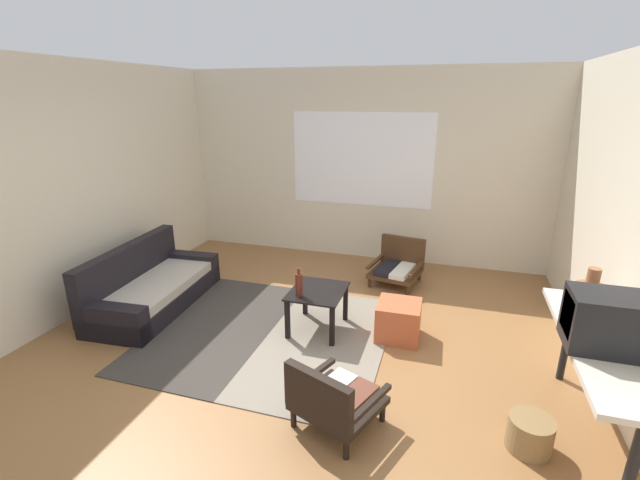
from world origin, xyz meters
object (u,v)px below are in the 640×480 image
object	(u,v)px
couch	(151,288)
armchair_by_window	(398,264)
clay_vase	(589,296)
ottoman_orange	(398,320)
console_shelf	(601,351)
glass_bottle	(299,284)
armchair_striped_foreground	(333,399)
wicker_basket	(530,434)
coffee_table	(318,298)
crt_television	(613,322)

from	to	relation	value
couch	armchair_by_window	xyz separation A→B (m)	(2.62, 1.54, 0.02)
couch	clay_vase	world-z (taller)	clay_vase
ottoman_orange	console_shelf	distance (m)	1.82
glass_bottle	armchair_striped_foreground	bearing A→B (deg)	-60.12
couch	armchair_by_window	distance (m)	3.04
ottoman_orange	glass_bottle	xyz separation A→B (m)	(-0.96, -0.26, 0.38)
armchair_by_window	wicker_basket	xyz separation A→B (m)	(1.25, -2.61, -0.12)
coffee_table	crt_television	bearing A→B (deg)	-24.17
console_shelf	crt_television	size ratio (longest dim) A/B	2.98
glass_bottle	clay_vase	bearing A→B (deg)	-7.45
armchair_striped_foreground	couch	bearing A→B (deg)	152.95
coffee_table	ottoman_orange	xyz separation A→B (m)	(0.82, 0.09, -0.17)
console_shelf	armchair_by_window	bearing A→B (deg)	123.96
coffee_table	crt_television	xyz separation A→B (m)	(2.24, -1.01, 0.62)
coffee_table	crt_television	size ratio (longest dim) A/B	1.16
console_shelf	clay_vase	bearing A→B (deg)	90.00
glass_bottle	wicker_basket	size ratio (longest dim) A/B	0.96
armchair_by_window	wicker_basket	bearing A→B (deg)	-64.45
ottoman_orange	wicker_basket	world-z (taller)	ottoman_orange
armchair_striped_foreground	glass_bottle	xyz separation A→B (m)	(-0.67, 1.17, 0.30)
ottoman_orange	wicker_basket	distance (m)	1.60
crt_television	wicker_basket	bearing A→B (deg)	-163.48
ottoman_orange	crt_television	world-z (taller)	crt_television
armchair_by_window	armchair_striped_foreground	bearing A→B (deg)	-91.90
armchair_by_window	clay_vase	bearing A→B (deg)	-50.62
couch	armchair_striped_foreground	distance (m)	2.84
clay_vase	armchair_by_window	bearing A→B (deg)	129.38
couch	wicker_basket	xyz separation A→B (m)	(3.87, -1.07, -0.10)
ottoman_orange	coffee_table	bearing A→B (deg)	-173.81
couch	armchair_by_window	world-z (taller)	couch
couch	armchair_striped_foreground	bearing A→B (deg)	-27.05
ottoman_orange	glass_bottle	size ratio (longest dim) A/B	1.45
crt_television	glass_bottle	size ratio (longest dim) A/B	1.84
armchair_striped_foreground	clay_vase	bearing A→B (deg)	26.50
console_shelf	glass_bottle	size ratio (longest dim) A/B	5.47
glass_bottle	armchair_by_window	bearing A→B (deg)	65.32
glass_bottle	ottoman_orange	bearing A→B (deg)	15.15
glass_bottle	wicker_basket	world-z (taller)	glass_bottle
clay_vase	wicker_basket	bearing A→B (deg)	-120.48
couch	ottoman_orange	bearing A→B (deg)	2.73
armchair_striped_foreground	armchair_by_window	bearing A→B (deg)	88.10
ottoman_orange	console_shelf	bearing A→B (deg)	-35.10
crt_television	clay_vase	xyz separation A→B (m)	(0.00, 0.52, -0.06)
armchair_by_window	glass_bottle	xyz separation A→B (m)	(-0.76, -1.66, 0.33)
wicker_basket	armchair_striped_foreground	bearing A→B (deg)	-170.67
couch	armchair_striped_foreground	size ratio (longest dim) A/B	2.43
armchair_striped_foreground	crt_television	bearing A→B (deg)	10.92
couch	glass_bottle	distance (m)	1.90
clay_vase	glass_bottle	bearing A→B (deg)	172.55
console_shelf	wicker_basket	xyz separation A→B (m)	(-0.37, -0.20, -0.60)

